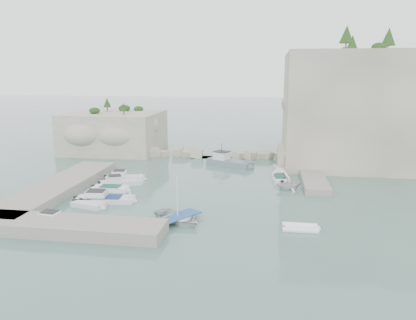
# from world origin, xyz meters

# --- Properties ---
(ground) EXTENTS (400.00, 400.00, 0.00)m
(ground) POSITION_xyz_m (0.00, 0.00, 0.00)
(ground) COLOR slate
(ground) RESTS_ON ground
(cliff_east) EXTENTS (26.00, 22.00, 17.00)m
(cliff_east) POSITION_xyz_m (23.00, 23.00, 8.50)
(cliff_east) COLOR beige
(cliff_east) RESTS_ON ground
(cliff_terrace) EXTENTS (8.00, 10.00, 2.50)m
(cliff_terrace) POSITION_xyz_m (13.00, 18.00, 1.25)
(cliff_terrace) COLOR beige
(cliff_terrace) RESTS_ON ground
(outcrop_west) EXTENTS (16.00, 14.00, 7.00)m
(outcrop_west) POSITION_xyz_m (-20.00, 25.00, 3.50)
(outcrop_west) COLOR beige
(outcrop_west) RESTS_ON ground
(quay_west) EXTENTS (5.00, 24.00, 1.10)m
(quay_west) POSITION_xyz_m (-17.00, -1.00, 0.55)
(quay_west) COLOR #9E9689
(quay_west) RESTS_ON ground
(quay_south) EXTENTS (18.00, 4.00, 1.10)m
(quay_south) POSITION_xyz_m (-10.00, -12.50, 0.55)
(quay_south) COLOR #9E9689
(quay_south) RESTS_ON ground
(ledge_east) EXTENTS (3.00, 16.00, 0.80)m
(ledge_east) POSITION_xyz_m (13.50, 10.00, 0.40)
(ledge_east) COLOR #9E9689
(ledge_east) RESTS_ON ground
(breakwater) EXTENTS (28.00, 3.00, 1.40)m
(breakwater) POSITION_xyz_m (-1.00, 22.00, 0.70)
(breakwater) COLOR beige
(breakwater) RESTS_ON ground
(motorboat_a) EXTENTS (5.63, 2.34, 1.40)m
(motorboat_a) POSITION_xyz_m (-11.11, 5.74, 0.00)
(motorboat_a) COLOR silver
(motorboat_a) RESTS_ON ground
(motorboat_b) EXTENTS (5.92, 4.17, 1.40)m
(motorboat_b) POSITION_xyz_m (-10.73, 3.27, 0.00)
(motorboat_b) COLOR silver
(motorboat_b) RESTS_ON ground
(motorboat_c) EXTENTS (4.71, 1.72, 0.70)m
(motorboat_c) POSITION_xyz_m (-11.01, 0.53, 0.00)
(motorboat_c) COLOR white
(motorboat_c) RESTS_ON ground
(motorboat_d) EXTENTS (7.13, 2.91, 1.40)m
(motorboat_d) POSITION_xyz_m (-9.94, -3.68, 0.00)
(motorboat_d) COLOR silver
(motorboat_d) RESTS_ON ground
(motorboat_e) EXTENTS (4.17, 2.50, 0.70)m
(motorboat_e) POSITION_xyz_m (-10.97, -5.62, 0.00)
(motorboat_e) COLOR silver
(motorboat_e) RESTS_ON ground
(motorboat_f) EXTENTS (5.39, 2.22, 1.40)m
(motorboat_f) POSITION_xyz_m (-11.56, -11.05, 0.00)
(motorboat_f) COLOR white
(motorboat_f) RESTS_ON ground
(rowboat) EXTENTS (6.64, 6.23, 1.12)m
(rowboat) POSITION_xyz_m (-0.71, -8.31, 0.00)
(rowboat) COLOR silver
(rowboat) RESTS_ON ground
(inflatable_dinghy) EXTENTS (3.47, 1.69, 0.44)m
(inflatable_dinghy) POSITION_xyz_m (10.71, -8.64, 0.00)
(inflatable_dinghy) COLOR white
(inflatable_dinghy) RESTS_ON ground
(tender_east_a) EXTENTS (3.87, 3.58, 1.68)m
(tender_east_a) POSITION_xyz_m (10.20, 4.43, 0.00)
(tender_east_a) COLOR silver
(tender_east_a) RESTS_ON ground
(tender_east_b) EXTENTS (2.20, 5.03, 0.70)m
(tender_east_b) POSITION_xyz_m (9.18, 8.45, 0.00)
(tender_east_b) COLOR white
(tender_east_b) RESTS_ON ground
(tender_east_c) EXTENTS (2.29, 5.19, 0.70)m
(tender_east_c) POSITION_xyz_m (9.42, 9.82, 0.00)
(tender_east_c) COLOR silver
(tender_east_c) RESTS_ON ground
(tender_east_d) EXTENTS (4.45, 2.61, 1.62)m
(tender_east_d) POSITION_xyz_m (10.17, 12.77, 0.00)
(tender_east_d) COLOR white
(tender_east_d) RESTS_ON ground
(work_boat) EXTENTS (8.21, 5.72, 2.20)m
(work_boat) POSITION_xyz_m (1.74, 16.36, 0.00)
(work_boat) COLOR slate
(work_boat) RESTS_ON ground
(rowboat_mast) EXTENTS (0.10, 0.10, 4.20)m
(rowboat_mast) POSITION_xyz_m (-0.71, -8.31, 2.66)
(rowboat_mast) COLOR white
(rowboat_mast) RESTS_ON rowboat
(vegetation) EXTENTS (53.48, 13.88, 13.40)m
(vegetation) POSITION_xyz_m (17.83, 24.40, 17.93)
(vegetation) COLOR #1E4219
(vegetation) RESTS_ON ground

